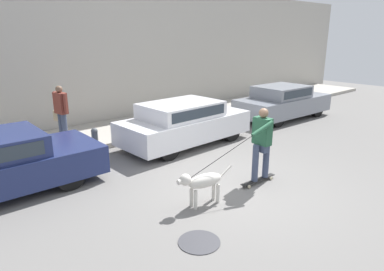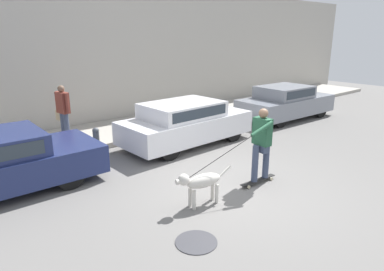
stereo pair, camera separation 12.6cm
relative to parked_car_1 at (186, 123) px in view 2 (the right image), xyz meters
name	(u,v)px [view 2 (the right image)]	position (x,y,z in m)	size (l,w,h in m)	color
ground_plane	(235,187)	(-1.09, -3.01, -0.64)	(36.00, 36.00, 0.00)	slate
back_wall	(89,56)	(-1.09, 3.85, 1.80)	(32.00, 0.30, 4.89)	#ADA89E
sidewalk_curb	(114,131)	(-1.09, 2.40, -0.57)	(30.00, 2.58, 0.15)	#A39E93
parked_car_1	(186,123)	(0.00, 0.00, 0.00)	(4.03, 1.82, 1.28)	black
parked_car_2	(286,103)	(4.96, 0.00, -0.02)	(4.10, 1.81, 1.28)	black
dog	(201,182)	(-2.20, -3.14, -0.16)	(1.22, 0.38, 0.72)	beige
skateboarder	(261,142)	(-0.53, -3.21, 0.31)	(2.50, 0.57, 1.68)	beige
pedestrian_with_bag	(63,111)	(-2.76, 2.20, 0.40)	(0.27, 0.73, 1.62)	#3D4760
manhole_cover	(196,242)	(-3.06, -4.01, -0.64)	(0.67, 0.67, 0.01)	#38383D
fire_hydrant	(96,140)	(-2.42, 0.86, -0.24)	(0.18, 0.18, 0.76)	#4C5156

